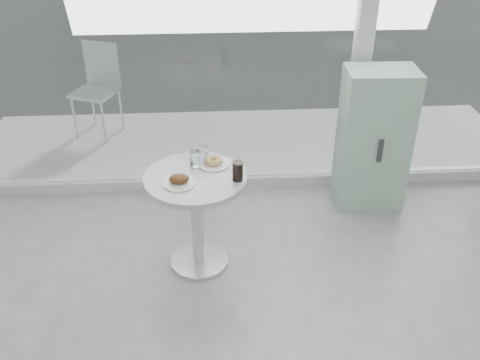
{
  "coord_description": "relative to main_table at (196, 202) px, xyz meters",
  "views": [
    {
      "loc": [
        -0.38,
        -1.28,
        2.68
      ],
      "look_at": [
        -0.2,
        1.7,
        0.85
      ],
      "focal_mm": 40.0,
      "sensor_mm": 36.0,
      "label": 1
    }
  ],
  "objects": [
    {
      "name": "plate_donut",
      "position": [
        0.13,
        0.16,
        0.24
      ],
      "size": [
        0.23,
        0.23,
        0.06
      ],
      "color": "white",
      "rests_on": "main_table"
    },
    {
      "name": "plate_fritter",
      "position": [
        -0.1,
        -0.09,
        0.25
      ],
      "size": [
        0.22,
        0.22,
        0.07
      ],
      "color": "white",
      "rests_on": "main_table"
    },
    {
      "name": "room_shell",
      "position": [
        0.5,
        -2.46,
        1.36
      ],
      "size": [
        6.0,
        6.0,
        6.0
      ],
      "color": "white",
      "rests_on": "ground"
    },
    {
      "name": "water_tumbler_a",
      "position": [
        -0.0,
        0.15,
        0.27
      ],
      "size": [
        0.07,
        0.07,
        0.12
      ],
      "color": "white",
      "rests_on": "main_table"
    },
    {
      "name": "cola_glass",
      "position": [
        0.29,
        -0.07,
        0.29
      ],
      "size": [
        0.07,
        0.07,
        0.14
      ],
      "color": "white",
      "rests_on": "main_table"
    },
    {
      "name": "water_tumbler_b",
      "position": [
        0.05,
        0.2,
        0.28
      ],
      "size": [
        0.08,
        0.08,
        0.13
      ],
      "color": "white",
      "rests_on": "main_table"
    },
    {
      "name": "patio_chair",
      "position": [
        -1.06,
        2.26,
        0.05
      ],
      "size": [
        0.55,
        0.55,
        0.97
      ],
      "rotation": [
        0.0,
        0.0,
        -0.4
      ],
      "color": "silver",
      "rests_on": "patio_deck"
    },
    {
      "name": "patio_deck",
      "position": [
        0.5,
        1.9,
        -0.53
      ],
      "size": [
        5.6,
        1.6,
        0.05
      ],
      "primitive_type": "cube",
      "color": "silver",
      "rests_on": "ground"
    },
    {
      "name": "mint_cabinet",
      "position": [
        1.49,
        0.76,
        0.07
      ],
      "size": [
        0.58,
        0.41,
        1.23
      ],
      "rotation": [
        0.0,
        0.0,
        -0.04
      ],
      "color": "#94BCA5",
      "rests_on": "ground"
    },
    {
      "name": "main_table",
      "position": [
        0.0,
        0.0,
        0.0
      ],
      "size": [
        0.72,
        0.72,
        0.77
      ],
      "color": "silver",
      "rests_on": "ground"
    }
  ]
}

